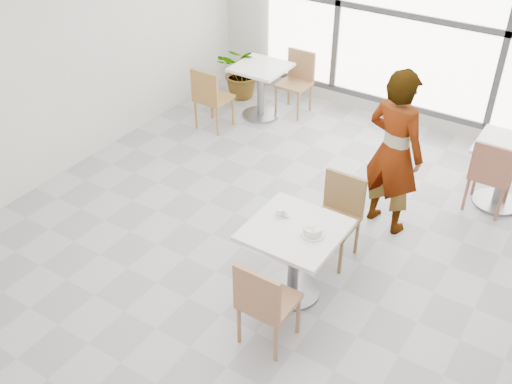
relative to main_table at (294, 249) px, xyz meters
The scene contains 16 objects.
floor 0.70m from the main_table, 144.64° to the left, with size 7.00×7.00×0.00m, color #9E9EA5.
wall_back 3.92m from the main_table, 95.82° to the left, with size 6.00×6.00×0.00m, color silver.
wall_left 3.53m from the main_table, behind, with size 7.00×7.00×0.00m, color silver.
window 3.85m from the main_table, 95.92° to the left, with size 4.60×0.07×2.52m.
main_table is the anchor object (origin of this frame).
chair_near 0.67m from the main_table, 80.98° to the right, with size 0.42×0.42×0.87m.
chair_far 0.73m from the main_table, 84.46° to the left, with size 0.42×0.42×0.87m.
oatmeal_bowl 0.32m from the main_table, ahead, with size 0.21×0.21×0.09m.
coffee_cup 0.34m from the main_table, 154.82° to the left, with size 0.16×0.13×0.07m.
person 1.52m from the main_table, 78.48° to the left, with size 0.64×0.42×1.77m, color black.
bg_table_left 3.56m from the main_table, 127.43° to the left, with size 0.70×0.70×0.75m.
bg_table_right 2.76m from the main_table, 63.87° to the left, with size 0.70×0.70×0.75m.
bg_chair_left_near 3.29m from the main_table, 139.78° to the left, with size 0.42×0.42×0.87m.
bg_chair_left_far 3.74m from the main_table, 119.37° to the left, with size 0.42×0.42×0.87m.
bg_chair_right_near 2.51m from the main_table, 63.59° to the left, with size 0.42×0.42×0.87m.
plant_left 4.21m from the main_table, 130.20° to the left, with size 0.72×0.62×0.80m, color #467A36.
Camera 1 is at (2.27, -3.78, 3.88)m, focal length 41.24 mm.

